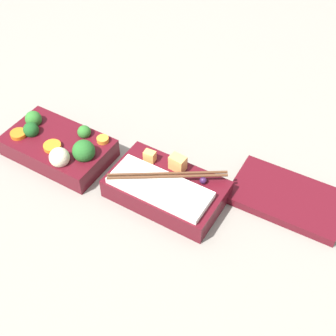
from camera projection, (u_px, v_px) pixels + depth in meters
name	position (u px, v px, depth m)	size (l,w,h in m)	color
ground_plane	(116.00, 173.00, 0.90)	(3.00, 3.00, 0.00)	gray
bento_tray_vegetable	(59.00, 146.00, 0.91)	(0.21, 0.12, 0.07)	#510F19
bento_tray_rice	(167.00, 187.00, 0.84)	(0.21, 0.12, 0.07)	#510F19
bento_lid	(288.00, 198.00, 0.84)	(0.20, 0.12, 0.02)	#510F19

